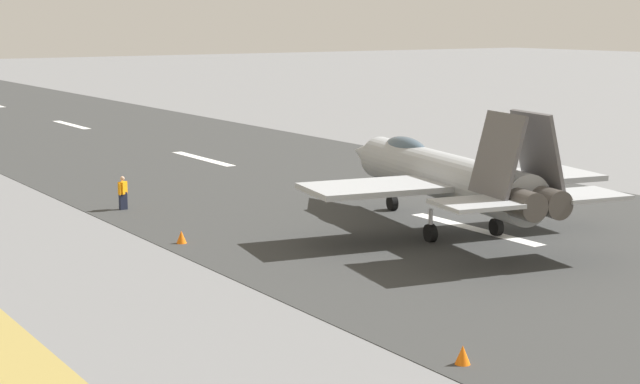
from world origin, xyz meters
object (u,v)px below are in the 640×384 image
Objects in this scene: fighter_jet at (442,174)px; crew_person at (123,193)px; marker_cone_near at (463,355)px; marker_cone_mid at (181,237)px.

fighter_jet is 10.76× the size of crew_person.
fighter_jet is 15.70m from crew_person.
crew_person is 25.59m from marker_cone_near.
crew_person is at bearing -1.86° from marker_cone_near.
fighter_jet reaches higher than marker_cone_mid.
marker_cone_near is (-25.57, 0.83, -0.55)m from crew_person.
marker_cone_near and marker_cone_mid have the same top height.
fighter_jet is 32.39× the size of marker_cone_mid.
fighter_jet reaches higher than crew_person.
marker_cone_near is at bearing 178.14° from crew_person.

